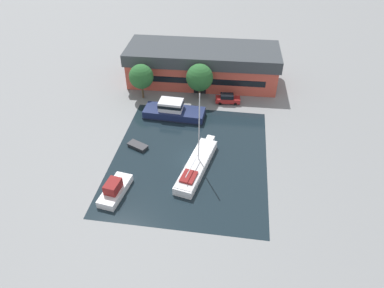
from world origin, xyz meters
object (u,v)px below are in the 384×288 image
(quay_tree_near_building, at_px, (200,78))
(motor_cruiser, at_px, (173,111))
(warehouse_building, at_px, (202,64))
(quay_tree_by_water, at_px, (141,77))
(small_dinghy, at_px, (138,146))
(cabin_boat, at_px, (115,190))
(parked_car, at_px, (228,99))
(sailboat_moored, at_px, (197,165))

(quay_tree_near_building, xyz_separation_m, motor_cruiser, (-3.79, -7.05, -3.26))
(warehouse_building, bearing_deg, quay_tree_by_water, -142.73)
(warehouse_building, xyz_separation_m, small_dinghy, (-7.50, -23.83, -3.36))
(warehouse_building, relative_size, quay_tree_by_water, 4.52)
(warehouse_building, bearing_deg, cabin_boat, -104.77)
(motor_cruiser, relative_size, cabin_boat, 1.70)
(motor_cruiser, bearing_deg, quay_tree_near_building, -25.44)
(quay_tree_by_water, relative_size, parked_car, 1.44)
(quay_tree_by_water, relative_size, sailboat_moored, 0.51)
(quay_tree_near_building, bearing_deg, cabin_boat, -106.77)
(parked_car, bearing_deg, warehouse_building, -149.45)
(quay_tree_by_water, bearing_deg, parked_car, 1.31)
(motor_cruiser, bearing_deg, small_dinghy, 160.22)
(small_dinghy, relative_size, cabin_boat, 0.56)
(cabin_boat, bearing_deg, sailboat_moored, 41.30)
(quay_tree_near_building, bearing_deg, quay_tree_by_water, -172.53)
(quay_tree_near_building, distance_m, motor_cruiser, 8.64)
(warehouse_building, height_order, quay_tree_by_water, warehouse_building)
(quay_tree_by_water, xyz_separation_m, parked_car, (16.38, 0.37, -3.63))
(parked_car, bearing_deg, quay_tree_near_building, -105.48)
(quay_tree_by_water, relative_size, motor_cruiser, 0.62)
(sailboat_moored, bearing_deg, quay_tree_near_building, 108.08)
(warehouse_building, relative_size, motor_cruiser, 2.80)
(motor_cruiser, distance_m, small_dinghy, 10.44)
(parked_car, xyz_separation_m, cabin_boat, (-13.65, -25.91, -0.03))
(quay_tree_near_building, bearing_deg, small_dinghy, -115.05)
(parked_car, height_order, small_dinghy, parked_car)
(warehouse_building, bearing_deg, sailboat_moored, -86.63)
(warehouse_building, distance_m, cabin_boat, 35.13)
(small_dinghy, xyz_separation_m, cabin_boat, (-0.34, -10.30, 0.56))
(warehouse_building, relative_size, quay_tree_near_building, 4.45)
(small_dinghy, bearing_deg, motor_cruiser, 2.37)
(quay_tree_by_water, xyz_separation_m, cabin_boat, (2.73, -25.54, -3.66))
(quay_tree_by_water, height_order, cabin_boat, quay_tree_by_water)
(motor_cruiser, bearing_deg, sailboat_moored, -152.86)
(quay_tree_near_building, xyz_separation_m, cabin_boat, (-8.12, -26.96, -3.54))
(small_dinghy, bearing_deg, warehouse_building, 7.49)
(warehouse_building, bearing_deg, small_dinghy, -109.30)
(quay_tree_by_water, distance_m, cabin_boat, 25.94)
(quay_tree_by_water, xyz_separation_m, motor_cruiser, (7.07, -5.62, -3.38))
(motor_cruiser, xyz_separation_m, cabin_boat, (-4.34, -19.91, -0.28))
(quay_tree_by_water, bearing_deg, sailboat_moored, -55.32)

